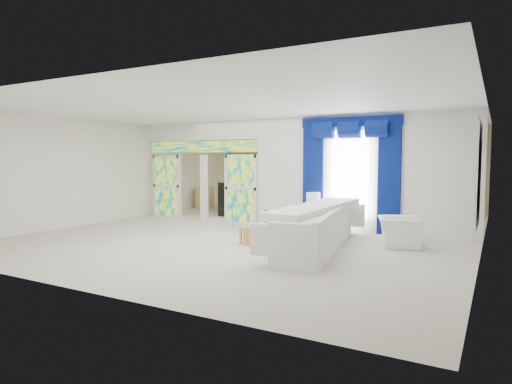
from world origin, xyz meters
The scene contains 22 objects.
floor centered at (0.00, 0.00, 0.00)m, with size 12.00×12.00×0.00m, color #B7AF9E.
dividing_wall centered at (2.15, 1.00, 1.50)m, with size 5.70×0.18×3.00m, color white.
dividing_header centered at (-2.85, 1.00, 2.73)m, with size 4.30×0.18×0.55m, color white.
stained_panel_left centered at (-4.28, 1.00, 1.00)m, with size 0.95×0.04×2.00m, color #994C3F.
stained_panel_right centered at (-1.42, 1.00, 1.00)m, with size 0.95×0.04×2.00m, color #994C3F.
stained_transom centered at (-2.85, 1.00, 2.25)m, with size 4.00×0.05×0.35m, color #994C3F.
window_pane centered at (1.90, 0.90, 1.45)m, with size 1.00×0.02×2.30m, color white.
blue_drape_left centered at (0.90, 0.87, 1.40)m, with size 0.55×0.10×2.80m, color #030743.
blue_drape_right centered at (2.90, 0.87, 1.40)m, with size 0.55×0.10×2.80m, color #030743.
blue_pelmet centered at (1.90, 0.87, 2.82)m, with size 2.60×0.12×0.25m, color #030743.
wall_mirror centered at (4.94, -1.00, 1.55)m, with size 0.04×2.70×1.90m, color white.
gold_curtains centered at (0.00, 5.90, 1.50)m, with size 9.70×0.12×2.90m, color gold.
white_sofa centered at (1.94, -1.46, 0.40)m, with size 0.89×4.15×0.79m, color white.
coffee_table centered at (0.59, -1.16, 0.19)m, with size 0.57×1.70×0.38m, color #C2893C.
console_table centered at (1.39, 0.41, 0.21)m, with size 1.28×0.40×0.43m, color white.
table_lamp centered at (1.09, 0.41, 0.72)m, with size 0.36×0.36×0.58m, color white.
armchair centered at (3.42, -0.52, 0.31)m, with size 0.96×0.84×0.62m, color white.
grand_piano centered at (-2.31, 3.41, 0.53)m, with size 1.59×2.08×1.05m, color black.
piano_bench centered at (-2.31, 1.81, 0.15)m, with size 0.88×0.34×0.29m, color black.
tv_console centered at (-4.53, 3.48, 0.41)m, with size 0.57×0.52×0.83m, color tan.
chandelier centered at (-2.30, 3.40, 2.65)m, with size 0.60×0.60×0.60m, color gold.
decanters centered at (0.54, -1.12, 0.47)m, with size 0.13×0.66×0.26m.
Camera 1 is at (5.25, -10.12, 1.86)m, focal length 30.73 mm.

